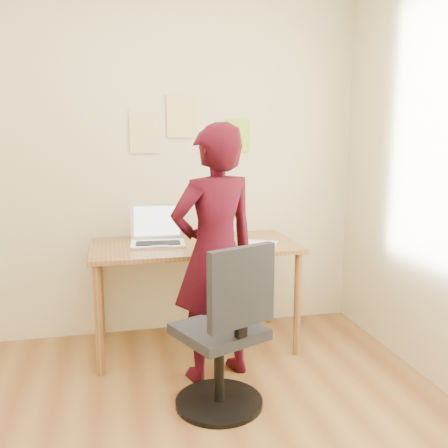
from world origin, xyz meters
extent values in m
cube|color=beige|center=(0.00, 1.77, 1.35)|extent=(3.50, 0.04, 2.70)
cube|color=olive|center=(0.44, 1.38, 0.72)|extent=(1.40, 0.70, 0.03)
cylinder|color=olive|center=(-0.21, 1.08, 0.35)|extent=(0.05, 0.05, 0.71)
cylinder|color=olive|center=(1.09, 1.08, 0.35)|extent=(0.05, 0.05, 0.71)
cylinder|color=olive|center=(-0.21, 1.68, 0.35)|extent=(0.05, 0.05, 0.71)
cylinder|color=olive|center=(1.09, 1.68, 0.35)|extent=(0.05, 0.05, 0.71)
cube|color=silver|center=(0.19, 1.39, 0.75)|extent=(0.38, 0.28, 0.02)
cube|color=black|center=(0.19, 1.39, 0.76)|extent=(0.31, 0.16, 0.00)
cube|color=silver|center=(0.21, 1.55, 0.88)|extent=(0.37, 0.10, 0.25)
cube|color=white|center=(0.21, 1.55, 0.88)|extent=(0.32, 0.08, 0.20)
cube|color=white|center=(0.86, 1.24, 0.74)|extent=(0.34, 0.39, 0.00)
cube|color=black|center=(0.70, 1.17, 0.74)|extent=(0.07, 0.12, 0.01)
cube|color=#3F4C59|center=(0.70, 1.17, 0.75)|extent=(0.06, 0.10, 0.00)
cube|color=#D6C57F|center=(0.15, 1.74, 1.50)|extent=(0.21, 0.00, 0.30)
cube|color=#D6C57F|center=(0.42, 1.74, 1.61)|extent=(0.21, 0.00, 0.30)
cube|color=#90CD2E|center=(0.84, 1.74, 1.47)|extent=(0.18, 0.00, 0.24)
cube|color=black|center=(0.44, 0.57, 0.43)|extent=(0.54, 0.54, 0.06)
cube|color=black|center=(0.52, 0.39, 0.73)|extent=(0.38, 0.20, 0.41)
cube|color=black|center=(0.51, 0.39, 0.52)|extent=(0.07, 0.06, 0.11)
cylinder|color=black|center=(0.44, 0.57, 0.21)|extent=(0.06, 0.06, 0.41)
cylinder|color=black|center=(0.44, 0.57, 0.01)|extent=(0.49, 0.49, 0.03)
imported|color=#330711|center=(0.49, 0.92, 0.78)|extent=(0.65, 0.53, 1.55)
camera|label=1|loc=(-0.11, -1.93, 1.49)|focal=40.00mm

